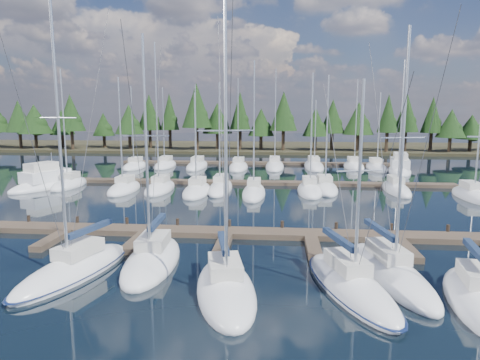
# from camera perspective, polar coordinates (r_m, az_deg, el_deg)

# --- Properties ---
(ground) EXTENTS (260.00, 260.00, 0.00)m
(ground) POSITION_cam_1_polar(r_m,az_deg,el_deg) (43.39, 0.21, -2.82)
(ground) COLOR black
(ground) RESTS_ON ground
(far_shore) EXTENTS (220.00, 30.00, 0.60)m
(far_shore) POSITION_cam_1_polar(r_m,az_deg,el_deg) (102.72, 3.04, 4.38)
(far_shore) COLOR #2F2B1A
(far_shore) RESTS_ON ground
(main_dock) EXTENTS (44.00, 6.13, 0.90)m
(main_dock) POSITION_cam_1_polar(r_m,az_deg,el_deg) (31.15, -1.77, -7.33)
(main_dock) COLOR #4D3E30
(main_dock) RESTS_ON ground
(back_docks) EXTENTS (50.00, 21.80, 0.40)m
(back_docks) POSITION_cam_1_polar(r_m,az_deg,el_deg) (62.60, 1.72, 1.12)
(back_docks) COLOR #4D3E30
(back_docks) RESTS_ON ground
(front_sailboat_1) EXTENTS (4.98, 9.60, 15.87)m
(front_sailboat_1) POSITION_cam_1_polar(r_m,az_deg,el_deg) (26.20, -21.19, -11.02)
(front_sailboat_1) COLOR silver
(front_sailboat_1) RESTS_ON ground
(front_sailboat_2) EXTENTS (3.30, 8.59, 14.00)m
(front_sailboat_2) POSITION_cam_1_polar(r_m,az_deg,el_deg) (26.44, -11.62, -10.41)
(front_sailboat_2) COLOR silver
(front_sailboat_2) RESTS_ON ground
(front_sailboat_3) EXTENTS (4.53, 8.65, 14.88)m
(front_sailboat_3) POSITION_cam_1_polar(r_m,az_deg,el_deg) (22.04, -1.91, -14.30)
(front_sailboat_3) COLOR silver
(front_sailboat_3) RESTS_ON ground
(front_sailboat_4) EXTENTS (5.23, 9.89, 11.37)m
(front_sailboat_4) POSITION_cam_1_polar(r_m,az_deg,el_deg) (23.20, 14.44, -13.43)
(front_sailboat_4) COLOR silver
(front_sailboat_4) RESTS_ON ground
(front_sailboat_5) EXTENTS (4.23, 10.13, 14.03)m
(front_sailboat_5) POSITION_cam_1_polar(r_m,az_deg,el_deg) (25.47, 19.39, -11.53)
(front_sailboat_5) COLOR silver
(front_sailboat_5) RESTS_ON ground
(front_sailboat_6) EXTENTS (4.05, 8.50, 14.47)m
(front_sailboat_6) POSITION_cam_1_polar(r_m,az_deg,el_deg) (23.83, 29.41, -13.69)
(front_sailboat_6) COLOR silver
(front_sailboat_6) RESTS_ON ground
(back_sailboat_rows) EXTENTS (47.88, 33.53, 17.14)m
(back_sailboat_rows) POSITION_cam_1_polar(r_m,az_deg,el_deg) (58.24, 2.04, 0.57)
(back_sailboat_rows) COLOR silver
(back_sailboat_rows) RESTS_ON ground
(motor_yacht_left) EXTENTS (6.74, 10.49, 5.00)m
(motor_yacht_left) POSITION_cam_1_polar(r_m,az_deg,el_deg) (55.71, -24.45, -0.39)
(motor_yacht_left) COLOR silver
(motor_yacht_left) RESTS_ON ground
(motor_yacht_right) EXTENTS (5.02, 10.11, 4.85)m
(motor_yacht_right) POSITION_cam_1_polar(r_m,az_deg,el_deg) (67.51, 20.49, 1.41)
(motor_yacht_right) COLOR silver
(motor_yacht_right) RESTS_ON ground
(tree_line) EXTENTS (188.08, 11.42, 14.15)m
(tree_line) POSITION_cam_1_polar(r_m,az_deg,el_deg) (92.76, 0.60, 8.30)
(tree_line) COLOR black
(tree_line) RESTS_ON far_shore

